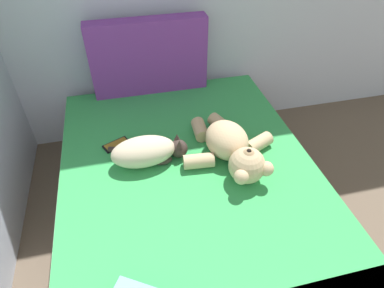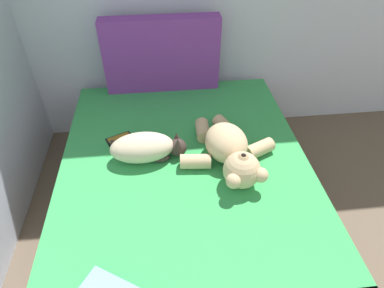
{
  "view_description": "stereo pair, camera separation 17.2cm",
  "coord_description": "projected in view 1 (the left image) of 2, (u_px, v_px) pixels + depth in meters",
  "views": [
    {
      "loc": [
        0.72,
        1.44,
        1.68
      ],
      "look_at": [
        1.05,
        2.79,
        0.49
      ],
      "focal_mm": 30.91,
      "sensor_mm": 36.0,
      "label": 1
    },
    {
      "loc": [
        0.89,
        1.41,
        1.68
      ],
      "look_at": [
        1.05,
        2.79,
        0.49
      ],
      "focal_mm": 30.91,
      "sensor_mm": 36.0,
      "label": 2
    }
  ],
  "objects": [
    {
      "name": "patterned_cushion",
      "position": [
        149.0,
        57.0,
        2.19
      ],
      "size": [
        0.77,
        0.11,
        0.5
      ],
      "color": "#72338C",
      "rests_on": "bed"
    },
    {
      "name": "teddy_bear",
      "position": [
        232.0,
        148.0,
        1.74
      ],
      "size": [
        0.53,
        0.62,
        0.2
      ],
      "color": "tan",
      "rests_on": "bed"
    },
    {
      "name": "bed",
      "position": [
        192.0,
        204.0,
        1.85
      ],
      "size": [
        1.39,
        1.94,
        0.45
      ],
      "color": "brown",
      "rests_on": "ground_plane"
    },
    {
      "name": "cell_phone",
      "position": [
        116.0,
        144.0,
        1.88
      ],
      "size": [
        0.16,
        0.13,
        0.01
      ],
      "color": "black",
      "rests_on": "bed"
    },
    {
      "name": "cat",
      "position": [
        147.0,
        151.0,
        1.74
      ],
      "size": [
        0.43,
        0.25,
        0.15
      ],
      "color": "#C6B293",
      "rests_on": "bed"
    }
  ]
}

